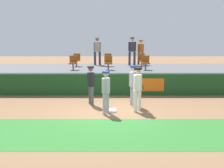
# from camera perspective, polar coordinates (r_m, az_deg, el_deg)

# --- Properties ---
(ground_plane) EXTENTS (60.00, 60.00, 0.00)m
(ground_plane) POSITION_cam_1_polar(r_m,az_deg,el_deg) (10.57, -0.69, -6.53)
(ground_plane) COLOR #846042
(grass_foreground_strip) EXTENTS (18.00, 2.80, 0.01)m
(grass_foreground_strip) POSITION_cam_1_polar(r_m,az_deg,el_deg) (8.48, -0.91, -10.95)
(grass_foreground_strip) COLOR #2D722D
(grass_foreground_strip) RESTS_ON ground_plane
(first_base) EXTENTS (0.40, 0.40, 0.08)m
(first_base) POSITION_cam_1_polar(r_m,az_deg,el_deg) (10.72, -0.01, -6.05)
(first_base) COLOR white
(first_base) RESTS_ON ground_plane
(player_fielder_home) EXTENTS (0.57, 0.49, 1.86)m
(player_fielder_home) POSITION_cam_1_polar(r_m,az_deg,el_deg) (10.64, 5.99, -0.50)
(player_fielder_home) COLOR white
(player_fielder_home) RESTS_ON ground_plane
(player_runner_visitor) EXTENTS (0.41, 0.51, 1.85)m
(player_runner_visitor) POSITION_cam_1_polar(r_m,az_deg,el_deg) (11.45, 4.88, 0.31)
(player_runner_visitor) COLOR #9EA3AD
(player_runner_visitor) RESTS_ON ground_plane
(player_coach_visitor) EXTENTS (0.43, 0.47, 1.77)m
(player_coach_visitor) POSITION_cam_1_polar(r_m,az_deg,el_deg) (10.20, -1.26, -1.21)
(player_coach_visitor) COLOR #9EA3AD
(player_coach_visitor) RESTS_ON ground_plane
(player_umpire) EXTENTS (0.44, 0.48, 1.80)m
(player_umpire) POSITION_cam_1_polar(r_m,az_deg,el_deg) (11.59, -4.67, 0.31)
(player_umpire) COLOR #4C4C51
(player_umpire) RESTS_ON ground_plane
(field_wall) EXTENTS (18.00, 0.26, 1.17)m
(field_wall) POSITION_cam_1_polar(r_m,az_deg,el_deg) (13.58, -0.46, -0.10)
(field_wall) COLOR #19471E
(field_wall) RESTS_ON ground_plane
(bleacher_platform) EXTENTS (18.00, 4.80, 1.18)m
(bleacher_platform) POSITION_cam_1_polar(r_m,az_deg,el_deg) (16.11, -0.40, 1.65)
(bleacher_platform) COLOR #59595E
(bleacher_platform) RESTS_ON ground_plane
(seat_front_left) EXTENTS (0.44, 0.44, 0.84)m
(seat_front_left) POSITION_cam_1_polar(r_m,az_deg,el_deg) (15.02, -8.66, 4.96)
(seat_front_left) COLOR #4C4C51
(seat_front_left) RESTS_ON bleacher_platform
(seat_back_right) EXTENTS (0.44, 0.44, 0.84)m
(seat_back_right) POSITION_cam_1_polar(r_m,az_deg,el_deg) (16.75, 6.81, 5.59)
(seat_back_right) COLOR #4C4C51
(seat_back_right) RESTS_ON bleacher_platform
(seat_back_left) EXTENTS (0.45, 0.44, 0.84)m
(seat_back_left) POSITION_cam_1_polar(r_m,az_deg,el_deg) (16.80, -7.86, 5.58)
(seat_back_left) COLOR #4C4C51
(seat_back_left) RESTS_ON bleacher_platform
(seat_front_center) EXTENTS (0.46, 0.44, 0.84)m
(seat_front_center) POSITION_cam_1_polar(r_m,az_deg,el_deg) (14.85, -0.71, 5.01)
(seat_front_center) COLOR #4C4C51
(seat_front_center) RESTS_ON bleacher_platform
(seat_back_center) EXTENTS (0.46, 0.44, 0.84)m
(seat_back_center) POSITION_cam_1_polar(r_m,az_deg,el_deg) (16.64, -0.78, 5.63)
(seat_back_center) COLOR #4C4C51
(seat_back_center) RESTS_ON bleacher_platform
(seat_front_right) EXTENTS (0.46, 0.44, 0.84)m
(seat_front_right) POSITION_cam_1_polar(r_m,az_deg,el_deg) (14.98, 7.74, 4.97)
(seat_front_right) COLOR #4C4C51
(seat_front_right) RESTS_ON bleacher_platform
(spectator_hooded) EXTENTS (0.45, 0.42, 1.70)m
(spectator_hooded) POSITION_cam_1_polar(r_m,az_deg,el_deg) (17.80, 6.65, 7.56)
(spectator_hooded) COLOR #33384C
(spectator_hooded) RESTS_ON bleacher_platform
(spectator_capped) EXTENTS (0.51, 0.44, 1.88)m
(spectator_capped) POSITION_cam_1_polar(r_m,az_deg,el_deg) (17.41, -3.22, 7.89)
(spectator_capped) COLOR #33384C
(spectator_capped) RESTS_ON bleacher_platform
(spectator_casual) EXTENTS (0.53, 0.37, 1.89)m
(spectator_casual) POSITION_cam_1_polar(r_m,az_deg,el_deg) (17.25, 4.72, 7.86)
(spectator_casual) COLOR #33384C
(spectator_casual) RESTS_ON bleacher_platform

